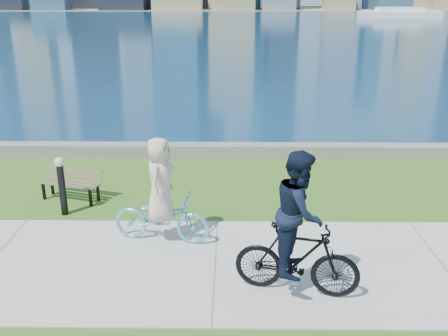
% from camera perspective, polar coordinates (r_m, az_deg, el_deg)
% --- Properties ---
extents(ground, '(320.00, 320.00, 0.00)m').
position_cam_1_polar(ground, '(8.94, -1.03, -11.09)').
color(ground, '#2F5817').
rests_on(ground, ground).
extents(concrete_path, '(80.00, 3.50, 0.02)m').
position_cam_1_polar(concrete_path, '(8.94, -1.03, -11.03)').
color(concrete_path, '#A4A49F').
rests_on(concrete_path, ground).
extents(seawall, '(90.00, 0.50, 0.35)m').
position_cam_1_polar(seawall, '(14.57, -0.30, 2.06)').
color(seawall, slate).
rests_on(seawall, ground).
extents(bay_water, '(320.00, 131.00, 0.01)m').
position_cam_1_polar(bay_water, '(79.82, 0.59, 16.32)').
color(bay_water, '#0B2B4A').
rests_on(bay_water, ground).
extents(far_shore, '(320.00, 30.00, 0.12)m').
position_cam_1_polar(far_shore, '(137.76, 0.67, 17.72)').
color(far_shore, gray).
rests_on(far_shore, ground).
extents(ferry_far, '(13.88, 3.97, 1.88)m').
position_cam_1_polar(ferry_far, '(96.00, 19.42, 16.29)').
color(ferry_far, white).
rests_on(ferry_far, ground).
extents(park_bench, '(1.49, 0.88, 0.73)m').
position_cam_1_polar(park_bench, '(11.99, -17.02, -1.39)').
color(park_bench, black).
rests_on(park_bench, ground).
extents(bollard_lamp, '(0.21, 0.21, 1.30)m').
position_cam_1_polar(bollard_lamp, '(11.10, -18.08, -1.56)').
color(bollard_lamp, black).
rests_on(bollard_lamp, ground).
extents(cyclist_woman, '(0.97, 1.95, 2.06)m').
position_cam_1_polar(cyclist_woman, '(9.48, -7.24, -4.08)').
color(cyclist_woman, '#5BBDDD').
rests_on(cyclist_woman, ground).
extents(cyclist_man, '(1.00, 2.04, 2.36)m').
position_cam_1_polar(cyclist_man, '(7.80, 8.47, -7.73)').
color(cyclist_man, black).
rests_on(cyclist_man, ground).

